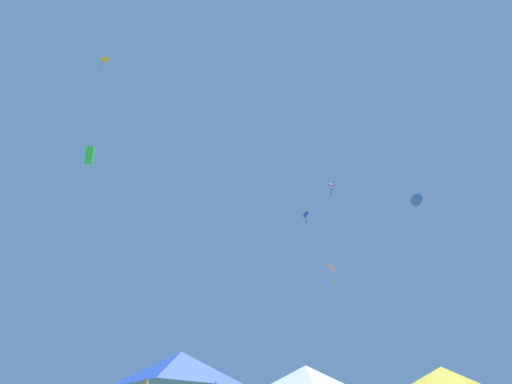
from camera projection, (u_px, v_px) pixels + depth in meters
The scene contains 9 objects.
canopy_tent_blue at pixel (179, 369), 11.35m from camera, with size 3.39×3.39×3.62m.
canopy_tent_white at pixel (307, 380), 13.22m from camera, with size 3.30×3.30×3.53m.
canopy_tent_yellow at pixel (445, 382), 12.58m from camera, with size 3.17×3.17×3.39m.
kite_green_box at pixel (89, 156), 27.57m from camera, with size 0.98×1.36×3.39m.
kite_blue_box at pixel (306, 215), 42.24m from camera, with size 0.80×0.55×1.87m.
kite_orange_delta at pixel (105, 59), 25.84m from camera, with size 0.78×0.76×1.23m.
kite_blue_delta at pixel (416, 200), 37.69m from camera, with size 1.67×1.48×2.94m.
kite_pink_delta at pixel (332, 268), 36.43m from camera, with size 1.00×1.27×2.60m.
kite_purple_delta at pixel (331, 185), 29.07m from camera, with size 1.05×1.01×1.59m.
Camera 1 is at (0.26, -6.49, 1.32)m, focal length 23.25 mm.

